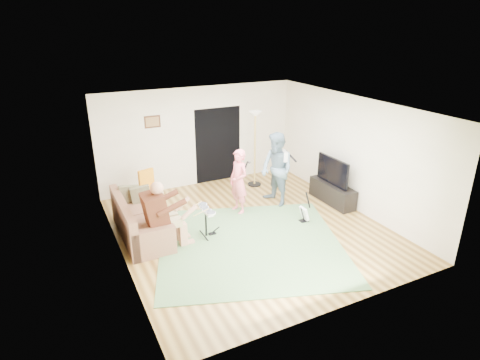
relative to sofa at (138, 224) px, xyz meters
name	(u,v)px	position (x,y,z in m)	size (l,w,h in m)	color
floor	(250,228)	(2.29, -0.75, -0.28)	(6.00, 6.00, 0.00)	brown
walls	(251,171)	(2.29, -0.75, 1.07)	(5.50, 6.00, 2.70)	#EFE5CF
ceiling	(251,107)	(2.29, -0.75, 2.42)	(6.00, 6.00, 0.00)	white
window_blinds	(113,180)	(-0.45, -0.55, 1.27)	(2.05, 2.05, 0.00)	#925E2D
doorway	(218,145)	(2.84, 2.24, 0.77)	(2.10, 2.10, 0.00)	black
picture_frame	(152,122)	(1.04, 2.24, 1.62)	(0.42, 0.03, 0.32)	#3F2314
area_rug	(250,244)	(1.97, -1.38, -0.28)	(3.66, 3.52, 0.02)	#517C4B
sofa	(138,224)	(0.00, 0.00, 0.00)	(0.87, 2.11, 0.85)	#885B44
drummer	(165,221)	(0.43, -0.65, 0.27)	(0.92, 0.52, 1.42)	#552817
drum_kit	(206,224)	(1.29, -0.65, 0.01)	(0.37, 0.66, 0.67)	black
singer	(239,182)	(2.44, 0.12, 0.49)	(0.57, 0.37, 1.55)	#FF6E80
microphone	(246,165)	(2.64, 0.12, 0.87)	(0.06, 0.06, 0.24)	black
guitarist	(277,170)	(3.47, 0.12, 0.62)	(0.88, 0.69, 1.82)	slate
guitar_held	(284,156)	(3.67, 0.12, 0.95)	(0.12, 0.60, 0.26)	silver
guitar_spare	(304,213)	(3.55, -1.02, -0.08)	(0.26, 0.23, 0.73)	black
torchiere_lamp	(255,135)	(3.59, 1.45, 1.14)	(0.37, 0.37, 2.08)	black
dining_chair	(151,195)	(0.62, 1.21, 0.06)	(0.52, 0.55, 0.98)	tan
tv_cabinet	(332,193)	(4.79, -0.44, -0.03)	(0.40, 1.40, 0.50)	black
television	(333,171)	(4.74, -0.44, 0.57)	(0.06, 1.10, 0.66)	black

